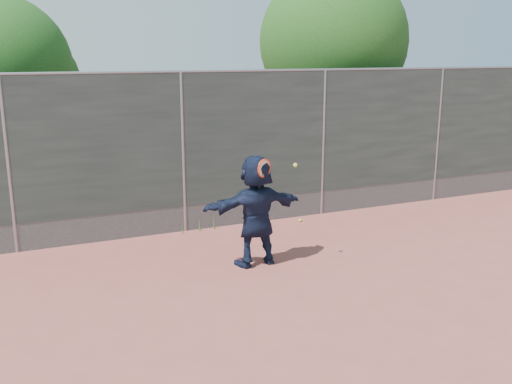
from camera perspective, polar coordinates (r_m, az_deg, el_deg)
name	(u,v)px	position (r m, az deg, el deg)	size (l,w,h in m)	color
ground	(259,301)	(7.99, 0.33, -10.89)	(80.00, 80.00, 0.00)	#9E4C42
player	(256,210)	(9.04, 0.00, -1.84)	(1.67, 0.53, 1.80)	#121A32
ball_ground	(300,220)	(11.57, 4.42, -2.84)	(0.07, 0.07, 0.07)	#B6E031
fence	(183,149)	(10.70, -7.33, 4.24)	(20.00, 0.06, 3.03)	#38423D
swing_action	(267,169)	(8.73, 1.13, 2.31)	(0.67, 0.18, 0.51)	#F03C16
tree_right	(338,46)	(14.55, 8.25, 14.26)	(3.78, 3.60, 5.39)	#382314
tree_left	(7,72)	(13.19, -23.65, 10.94)	(3.15, 3.00, 4.53)	#382314
weed_clump	(202,224)	(11.00, -5.46, -3.19)	(0.68, 0.07, 0.30)	#387226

